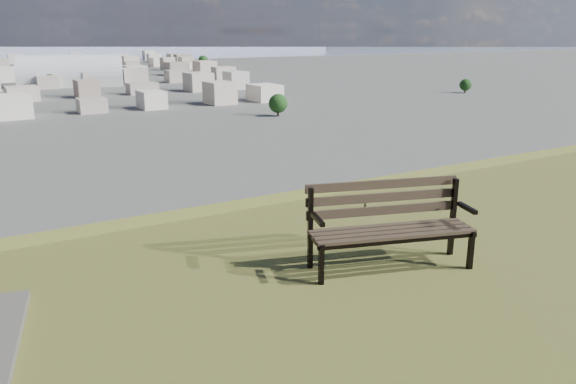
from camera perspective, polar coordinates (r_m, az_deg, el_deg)
park_bench at (r=5.64m, az=10.17°, el=-2.86°), size 1.69×0.97×0.84m
arena at (r=314.17m, az=-21.09°, el=10.93°), size 53.98×33.33×21.21m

